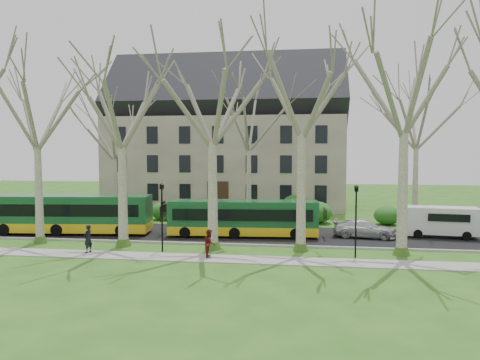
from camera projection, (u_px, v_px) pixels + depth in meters
name	position (u px, v px, depth m)	size (l,w,h in m)	color
ground	(258.00, 251.00, 29.91)	(120.00, 120.00, 0.00)	#2B5E1A
sidewalk	(253.00, 260.00, 27.44)	(70.00, 2.00, 0.06)	gray
road	(265.00, 235.00, 35.34)	(80.00, 8.00, 0.06)	black
curb	(260.00, 245.00, 31.39)	(80.00, 0.25, 0.14)	#A5A39E
building	(228.00, 136.00, 53.93)	(26.50, 12.20, 16.00)	gray
tree_row_verge	(258.00, 142.00, 29.75)	(49.00, 7.00, 14.00)	gray
tree_row_far	(256.00, 155.00, 40.57)	(33.00, 7.00, 12.00)	gray
lamp_row	(256.00, 213.00, 28.75)	(36.22, 0.22, 4.30)	black
hedges	(224.00, 207.00, 44.33)	(30.60, 8.60, 2.00)	#164E1D
bus_lead	(71.00, 214.00, 35.85)	(12.14, 2.53, 3.04)	#164D27
bus_follow	(243.00, 218.00, 34.69)	(10.98, 2.29, 2.74)	#164D27
sedan	(364.00, 229.00, 34.20)	(1.82, 4.48, 1.30)	silver
van_a	(440.00, 222.00, 34.31)	(5.10, 1.85, 2.22)	silver
pedestrian_a	(88.00, 239.00, 29.22)	(0.63, 0.42, 1.74)	black
pedestrian_b	(210.00, 243.00, 28.03)	(0.81, 0.63, 1.67)	#571913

